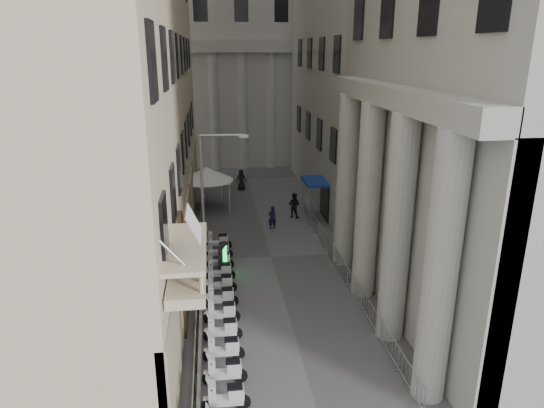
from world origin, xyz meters
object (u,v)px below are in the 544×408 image
(street_lamp, at_px, (208,194))
(pedestrian_a, at_px, (272,218))
(security_tent, at_px, (210,175))
(info_kiosk, at_px, (223,259))
(pedestrian_b, at_px, (294,205))

(street_lamp, relative_size, pedestrian_a, 4.77)
(security_tent, relative_size, pedestrian_a, 2.49)
(street_lamp, height_order, pedestrian_a, street_lamp)
(street_lamp, xyz_separation_m, info_kiosk, (0.67, 0.05, -3.89))
(security_tent, height_order, pedestrian_b, security_tent)
(pedestrian_b, bearing_deg, info_kiosk, 89.11)
(street_lamp, distance_m, pedestrian_a, 9.11)
(security_tent, xyz_separation_m, pedestrian_b, (6.26, -2.74, -1.89))
(pedestrian_a, xyz_separation_m, pedestrian_b, (1.96, 2.27, 0.13))
(pedestrian_a, relative_size, pedestrian_b, 0.87)
(info_kiosk, bearing_deg, security_tent, 112.01)
(security_tent, height_order, info_kiosk, security_tent)
(street_lamp, relative_size, info_kiosk, 4.42)
(security_tent, relative_size, pedestrian_b, 2.17)
(street_lamp, bearing_deg, info_kiosk, 7.91)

